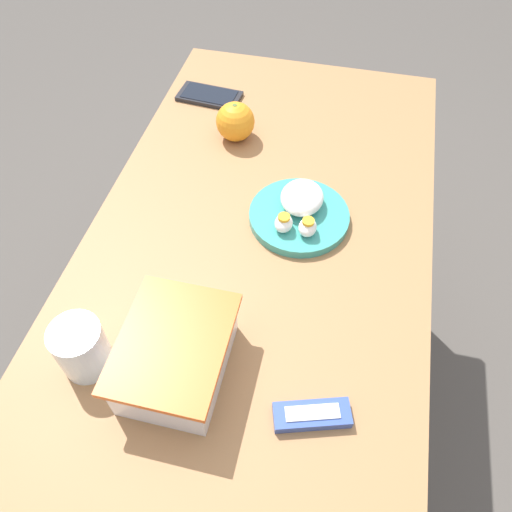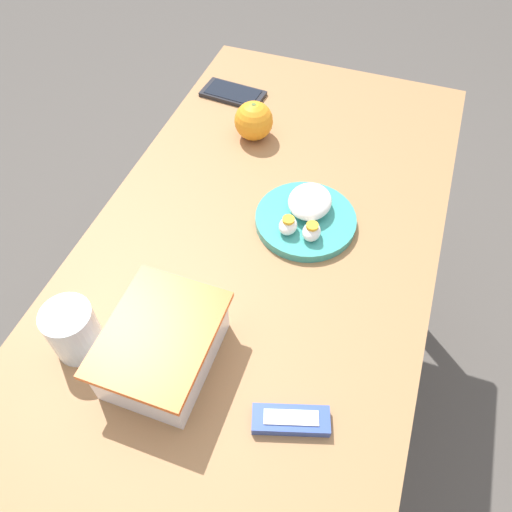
# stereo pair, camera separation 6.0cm
# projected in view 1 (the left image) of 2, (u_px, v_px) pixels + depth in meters

# --- Properties ---
(ground_plane) EXTENTS (10.00, 10.00, 0.00)m
(ground_plane) POSITION_uv_depth(u_px,v_px,m) (258.00, 391.00, 1.57)
(ground_plane) COLOR #4C4742
(table) EXTENTS (1.20, 0.65, 0.78)m
(table) POSITION_uv_depth(u_px,v_px,m) (260.00, 272.00, 1.06)
(table) COLOR #996B42
(table) RESTS_ON ground_plane
(food_container) EXTENTS (0.20, 0.16, 0.09)m
(food_container) POSITION_uv_depth(u_px,v_px,m) (177.00, 357.00, 0.75)
(food_container) COLOR white
(food_container) RESTS_ON table
(orange_fruit) EXTENTS (0.09, 0.09, 0.09)m
(orange_fruit) POSITION_uv_depth(u_px,v_px,m) (235.00, 122.00, 1.09)
(orange_fruit) COLOR orange
(orange_fruit) RESTS_ON table
(rice_plate) EXTENTS (0.19, 0.19, 0.06)m
(rice_plate) POSITION_uv_depth(u_px,v_px,m) (300.00, 211.00, 0.96)
(rice_plate) COLOR teal
(rice_plate) RESTS_ON table
(candy_bar) EXTENTS (0.07, 0.12, 0.02)m
(candy_bar) POSITION_uv_depth(u_px,v_px,m) (312.00, 415.00, 0.73)
(candy_bar) COLOR #334C9E
(candy_bar) RESTS_ON table
(cell_phone) EXTENTS (0.09, 0.16, 0.01)m
(cell_phone) POSITION_uv_depth(u_px,v_px,m) (209.00, 96.00, 1.22)
(cell_phone) COLOR #232328
(cell_phone) RESTS_ON table
(drinking_glass) EXTENTS (0.08, 0.08, 0.09)m
(drinking_glass) POSITION_uv_depth(u_px,v_px,m) (82.00, 348.00, 0.75)
(drinking_glass) COLOR silver
(drinking_glass) RESTS_ON table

